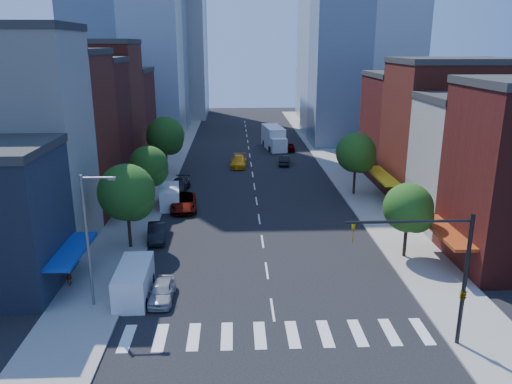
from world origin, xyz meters
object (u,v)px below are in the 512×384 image
Objects in this scene: parked_car_second at (157,232)px; pedestrian_near at (69,274)px; taxi at (239,161)px; pedestrian_far at (124,274)px; parked_car_rear at (179,186)px; cargo_van_near at (134,282)px; parked_car_front at (162,291)px; parked_car_third at (183,202)px; traffic_car_far at (290,147)px; cargo_van_far at (170,197)px; traffic_car_oncoming at (284,160)px; box_truck at (274,138)px.

parked_car_second is 10.11m from pedestrian_near.
pedestrian_far reaches higher than taxi.
cargo_van_near is at bearing -83.78° from parked_car_rear.
parked_car_front is 39.40m from taxi.
pedestrian_far reaches higher than parked_car_third.
parked_car_second is at bearing -101.61° from taxi.
pedestrian_far is (4.00, -0.16, 0.03)m from pedestrian_near.
traffic_car_far is (14.71, 30.01, -0.16)m from parked_car_third.
taxi is (7.67, 27.85, 0.05)m from parked_car_second.
cargo_van_far is (-0.37, -5.75, 0.34)m from parked_car_rear.
traffic_car_far is at bearing -23.71° from pedestrian_near.
parked_car_second is at bearing 71.07° from traffic_car_oncoming.
parked_car_second is 41.86m from traffic_car_far.
parked_car_rear reaches higher than parked_car_second.
cargo_van_near is at bearing 76.66° from traffic_car_far.
box_truck is (12.18, 32.11, 0.91)m from parked_car_third.
parked_car_third is 1.41× the size of traffic_car_oncoming.
traffic_car_oncoming is (14.36, 39.35, -0.44)m from cargo_van_near.
cargo_van_near is 1.02× the size of taxi.
parked_car_second is 8.70m from parked_car_third.
parked_car_second is 1.06× the size of traffic_car_oncoming.
parked_car_rear is 26.11m from cargo_van_near.
cargo_van_near is at bearing 167.78° from parked_car_front.
cargo_van_near reaches higher than parked_car_front.
parked_car_rear is 28.59m from box_truck.
pedestrian_near is 0.96× the size of pedestrian_far.
parked_car_third is 17.70m from pedestrian_far.
parked_car_rear is 0.95× the size of taxi.
parked_car_second is 32.07m from traffic_car_oncoming.
parked_car_front is at bearing -87.08° from parked_car_second.
pedestrian_near reaches higher than parked_car_front.
box_truck is at bearing 59.84° from cargo_van_far.
parked_car_front is 7.39m from pedestrian_near.
parked_car_third is at bearing -103.73° from taxi.
parked_car_front is 26.61m from parked_car_rear.
cargo_van_far is 3.22× the size of pedestrian_far.
cargo_van_far is 18.65m from pedestrian_far.
parked_car_second is 9.68m from cargo_van_far.
taxi is at bearing -18.58° from pedestrian_near.
box_truck is at bearing 63.96° from parked_car_third.
pedestrian_near is at bearing -116.04° from parked_car_third.
cargo_van_far is (0.01, 20.35, -0.06)m from cargo_van_near.
parked_car_rear is 5.77m from cargo_van_far.
pedestrian_near reaches higher than parked_car_third.
traffic_car_far is at bearing 58.62° from parked_car_third.
pedestrian_far is (-8.67, -36.79, 0.20)m from taxi.
parked_car_rear is 3.22× the size of pedestrian_near.
traffic_car_oncoming reaches higher than traffic_car_far.
pedestrian_far is at bearing -114.12° from box_truck.
cargo_van_far is at bearing 60.62° from traffic_car_oncoming.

